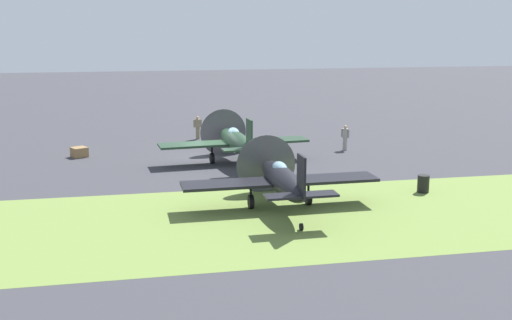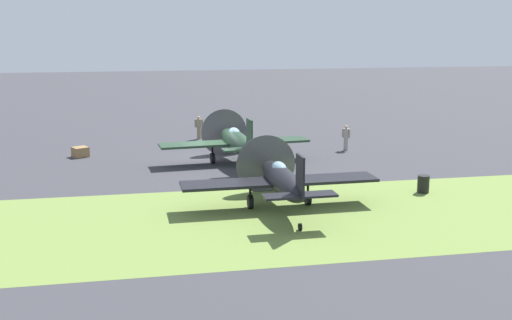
{
  "view_description": "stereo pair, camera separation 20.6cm",
  "coord_description": "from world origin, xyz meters",
  "px_view_note": "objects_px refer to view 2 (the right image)",
  "views": [
    {
      "loc": [
        -4.47,
        -37.96,
        8.4
      ],
      "look_at": [
        1.97,
        -5.94,
        1.29
      ],
      "focal_mm": 43.73,
      "sensor_mm": 36.0,
      "label": 1
    },
    {
      "loc": [
        -4.27,
        -38.0,
        8.4
      ],
      "look_at": [
        1.97,
        -5.94,
        1.29
      ],
      "focal_mm": 43.73,
      "sensor_mm": 36.0,
      "label": 2
    }
  ],
  "objects_px": {
    "fuel_drum": "(423,184)",
    "supply_crate": "(80,152)",
    "ground_crew_chief": "(199,127)",
    "airplane_lead": "(236,141)",
    "ground_crew_mechanic": "(346,137)",
    "airplane_wingman": "(281,180)"
  },
  "relations": [
    {
      "from": "fuel_drum",
      "to": "supply_crate",
      "type": "height_order",
      "value": "fuel_drum"
    },
    {
      "from": "fuel_drum",
      "to": "ground_crew_chief",
      "type": "bearing_deg",
      "value": 118.97
    },
    {
      "from": "ground_crew_chief",
      "to": "supply_crate",
      "type": "height_order",
      "value": "ground_crew_chief"
    },
    {
      "from": "airplane_lead",
      "to": "ground_crew_mechanic",
      "type": "bearing_deg",
      "value": 12.51
    },
    {
      "from": "airplane_lead",
      "to": "fuel_drum",
      "type": "distance_m",
      "value": 12.02
    },
    {
      "from": "fuel_drum",
      "to": "supply_crate",
      "type": "xyz_separation_m",
      "value": [
        -17.9,
        12.49,
        -0.13
      ]
    },
    {
      "from": "airplane_lead",
      "to": "fuel_drum",
      "type": "height_order",
      "value": "airplane_lead"
    },
    {
      "from": "airplane_wingman",
      "to": "airplane_lead",
      "type": "bearing_deg",
      "value": 91.85
    },
    {
      "from": "airplane_lead",
      "to": "airplane_wingman",
      "type": "xyz_separation_m",
      "value": [
        0.5,
        -10.04,
        -0.01
      ]
    },
    {
      "from": "supply_crate",
      "to": "airplane_lead",
      "type": "bearing_deg",
      "value": -21.69
    },
    {
      "from": "ground_crew_chief",
      "to": "supply_crate",
      "type": "xyz_separation_m",
      "value": [
        -8.24,
        -4.97,
        -0.59
      ]
    },
    {
      "from": "airplane_lead",
      "to": "ground_crew_mechanic",
      "type": "height_order",
      "value": "airplane_lead"
    },
    {
      "from": "ground_crew_chief",
      "to": "supply_crate",
      "type": "relative_size",
      "value": 1.92
    },
    {
      "from": "airplane_lead",
      "to": "ground_crew_chief",
      "type": "height_order",
      "value": "airplane_lead"
    },
    {
      "from": "ground_crew_chief",
      "to": "ground_crew_mechanic",
      "type": "bearing_deg",
      "value": -31.75
    },
    {
      "from": "airplane_wingman",
      "to": "supply_crate",
      "type": "relative_size",
      "value": 10.3
    },
    {
      "from": "airplane_wingman",
      "to": "ground_crew_chief",
      "type": "relative_size",
      "value": 5.36
    },
    {
      "from": "airplane_lead",
      "to": "airplane_wingman",
      "type": "height_order",
      "value": "airplane_lead"
    },
    {
      "from": "ground_crew_mechanic",
      "to": "supply_crate",
      "type": "xyz_separation_m",
      "value": [
        -17.62,
        1.3,
        -0.59
      ]
    },
    {
      "from": "airplane_wingman",
      "to": "supply_crate",
      "type": "height_order",
      "value": "airplane_wingman"
    },
    {
      "from": "airplane_wingman",
      "to": "ground_crew_mechanic",
      "type": "xyz_separation_m",
      "value": [
        7.5,
        12.57,
        -0.48
      ]
    },
    {
      "from": "airplane_lead",
      "to": "ground_crew_chief",
      "type": "distance_m",
      "value": 8.92
    }
  ]
}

